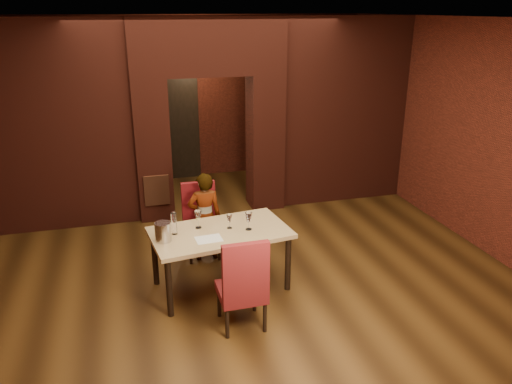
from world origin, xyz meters
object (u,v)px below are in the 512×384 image
Objects in this scene: person_seated at (205,217)px; wine_glass_a at (198,219)px; dining_table at (221,259)px; wine_glass_b at (229,221)px; chair_near at (241,281)px; wine_bucket at (163,232)px; potted_plant at (247,234)px; wine_glass_c at (249,221)px; chair_far at (202,222)px; water_bottle at (174,223)px.

wine_glass_a is at bearing 73.78° from person_seated.
dining_table is 0.50m from wine_glass_b.
person_seated is 0.82m from wine_glass_b.
dining_table is 0.85m from chair_near.
potted_plant is at bearing 40.01° from wine_bucket.
wine_glass_c is at bearing -16.64° from dining_table.
chair_near reaches higher than wine_glass_a.
dining_table is at bearing -160.25° from wine_glass_b.
potted_plant is (0.23, 1.01, -0.67)m from wine_glass_c.
water_bottle is (-0.46, -0.84, 0.40)m from chair_far.
wine_bucket is 1.78m from potted_plant.
potted_plant is (0.63, 0.14, -0.41)m from person_seated.
water_bottle is 0.65× the size of potted_plant.
potted_plant is (0.66, 0.06, -0.30)m from chair_far.
chair_far is at bearing -174.98° from potted_plant.
wine_glass_b is 0.78× the size of wine_bucket.
wine_bucket is at bearing -178.65° from dining_table.
chair_far is at bearing 104.05° from wine_glass_b.
dining_table is at bearing 8.68° from wine_bucket.
wine_glass_c is 0.52× the size of potted_plant.
water_bottle reaches higher than wine_bucket.
wine_bucket is 0.52× the size of potted_plant.
wine_glass_b is at bearing 154.58° from wine_glass_c.
wine_glass_c is (0.43, -0.95, 0.37)m from chair_far.
wine_glass_b is (0.18, -0.76, 0.23)m from person_seated.
water_bottle is at bearing 179.21° from wine_glass_b.
water_bottle reaches higher than wine_glass_a.
wine_glass_c is at bearing -19.87° from wine_glass_a.
wine_bucket reaches higher than wine_glass_b.
wine_glass_c is 1.23m from potted_plant.
water_bottle is at bearing 172.78° from wine_glass_c.
chair_far is 1.74m from chair_near.
wine_glass_b is (0.21, -0.85, 0.34)m from chair_far.
wine_bucket reaches higher than wine_glass_c.
wine_glass_c reaches higher than dining_table.
wine_glass_c is (0.35, -0.06, 0.50)m from dining_table.
wine_glass_a is (-0.19, -0.66, 0.26)m from person_seated.
wine_glass_b reaches higher than potted_plant.
potted_plant is (0.58, 0.95, -0.17)m from dining_table.
chair_near is 2.48× the size of potted_plant.
person_seated is 0.76m from potted_plant.
potted_plant is at bearing 4.19° from chair_far.
wine_glass_a is 0.52m from wine_bucket.
wine_bucket reaches higher than potted_plant.
wine_bucket is (-0.74, 0.73, 0.34)m from chair_near.
potted_plant is (1.26, 1.06, -0.67)m from wine_bucket.
chair_near is at bearing -110.28° from wine_glass_c.
wine_glass_a is (-0.15, -0.74, 0.36)m from chair_far.
chair_near is 1.10m from wine_bucket.
wine_bucket is 0.80× the size of water_bottle.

